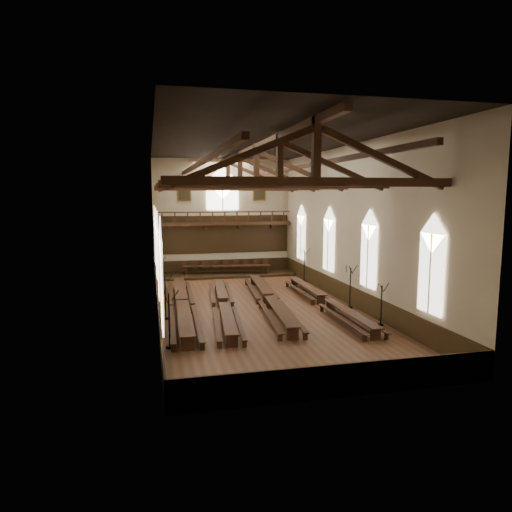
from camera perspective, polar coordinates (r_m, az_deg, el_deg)
The scene contains 21 objects.
ground at distance 28.35m, azimuth 0.05°, elevation -6.43°, with size 26.00×26.00×0.00m, color brown.
room_walls at distance 27.50m, azimuth 0.05°, elevation 6.73°, with size 26.00×26.00×26.00m.
wainscot_band at distance 28.21m, azimuth 0.05°, elevation -5.25°, with size 12.00×26.00×1.20m.
side_windows at distance 27.68m, azimuth 0.05°, elevation 1.10°, with size 11.85×19.80×4.50m.
end_window at distance 40.16m, azimuth -4.21°, elevation 8.09°, with size 2.80×0.12×3.80m.
minstrels_gallery at distance 40.04m, azimuth -4.11°, elevation 3.34°, with size 11.80×1.24×3.70m.
portraits at distance 40.16m, azimuth -4.20°, elevation 7.92°, with size 7.75×0.09×1.45m.
roof_trusses at distance 27.53m, azimuth 0.05°, elevation 10.39°, with size 11.70×25.70×2.80m.
refectory_row_a at distance 27.46m, azimuth -9.19°, elevation -5.81°, with size 1.80×14.57×0.76m.
refectory_row_b at distance 27.39m, azimuth -3.98°, elevation -5.88°, with size 2.05×13.90×0.68m.
refectory_row_c at distance 28.54m, azimuth 1.70°, elevation -5.23°, with size 2.13×14.39×0.74m.
refectory_row_d at distance 28.48m, azimuth 8.74°, elevation -5.44°, with size 1.48×13.74×0.68m.
dais at distance 39.29m, azimuth -3.60°, elevation -2.33°, with size 11.40×2.93×0.20m, color #382710.
high_table at distance 39.18m, azimuth -3.61°, elevation -1.33°, with size 7.54×1.87×0.70m.
high_chairs at distance 39.91m, azimuth -3.79°, elevation -1.19°, with size 7.68×0.49×1.07m.
candelabrum_left_near at distance 21.24m, azimuth -10.76°, elevation -9.14°, with size 0.73×0.82×2.67m.
candelabrum_left_mid at distance 26.03m, azimuth -11.24°, elevation -6.09°, with size 0.74×0.77×2.57m.
candelabrum_left_far at distance 34.62m, azimuth -11.75°, elevation -2.79°, with size 0.72×0.68×2.38m.
candelabrum_right_near at distance 25.26m, azimuth 15.35°, elevation -6.84°, with size 0.63×0.70×2.29m.
candelabrum_right_mid at distance 28.59m, azimuth 11.66°, elevation -4.81°, with size 0.75×0.81×2.65m.
candelabrum_right_far at distance 36.34m, azimuth 6.04°, elevation -2.01°, with size 0.78×0.83×2.72m.
Camera 1 is at (-6.29, -26.77, 6.90)m, focal length 32.00 mm.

